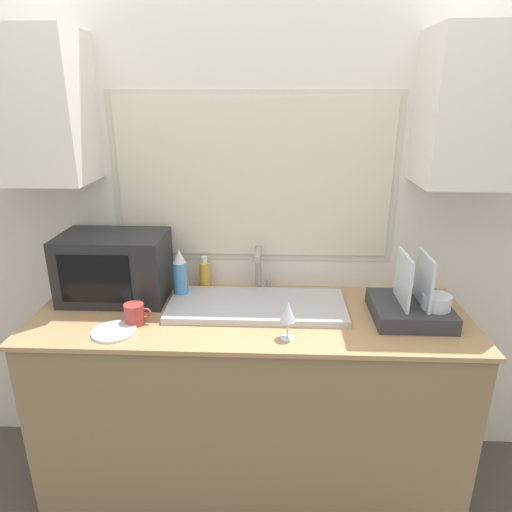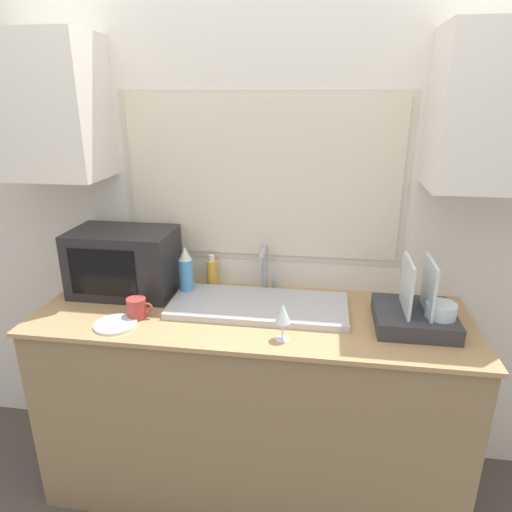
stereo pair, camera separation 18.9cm
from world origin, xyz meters
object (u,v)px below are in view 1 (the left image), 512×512
Objects in this scene: mug_near_sink at (135,314)px; wine_glass at (288,313)px; faucet at (259,265)px; dish_rack at (413,306)px; soap_bottle at (205,275)px; microwave at (115,267)px; spray_bottle at (180,275)px.

wine_glass reaches higher than mug_near_sink.
faucet reaches higher than mug_near_sink.
soap_bottle is (-0.94, 0.28, 0.01)m from dish_rack.
mug_near_sink is at bearing -57.77° from microwave.
faucet is at bearing -8.47° from soap_bottle.
microwave is 1.35m from dish_rack.
mug_near_sink is at bearing -122.27° from soap_bottle.
wine_glass is (0.64, -0.10, 0.07)m from mug_near_sink.
spray_bottle reaches higher than wine_glass.
faucet is 0.62m from mug_near_sink.
spray_bottle reaches higher than soap_bottle.
microwave reaches higher than soap_bottle.
soap_bottle is (-0.27, 0.04, -0.07)m from faucet.
microwave is at bearing 122.23° from mug_near_sink.
dish_rack reaches higher than spray_bottle.
mug_near_sink is at bearing -175.18° from dish_rack.
microwave is 0.87m from wine_glass.
dish_rack is at bearing 4.82° from mug_near_sink.
faucet is at bearing 7.18° from microwave.
dish_rack is 0.58m from wine_glass.
dish_rack is (1.34, -0.16, -0.10)m from microwave.
soap_bottle is at bearing 129.86° from wine_glass.
dish_rack is 1.32× the size of spray_bottle.
mug_near_sink is (-0.51, -0.34, -0.10)m from faucet.
spray_bottle is 1.46× the size of soap_bottle.
dish_rack is at bearing -6.66° from microwave.
faucet reaches higher than wine_glass.
wine_glass is at bearing -50.14° from soap_bottle.
dish_rack reaches higher than soap_bottle.
dish_rack is 0.98m from soap_bottle.
microwave is at bearing 173.34° from dish_rack.
faucet is 0.49× the size of microwave.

